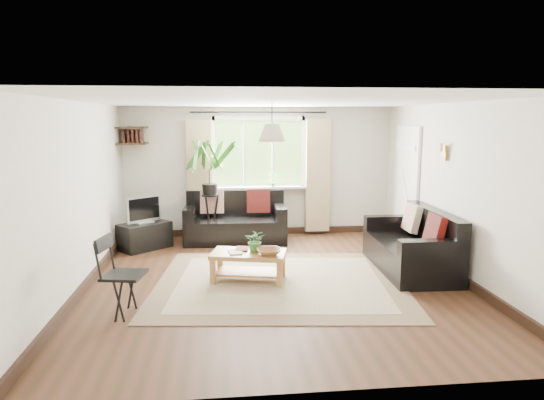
{
  "coord_description": "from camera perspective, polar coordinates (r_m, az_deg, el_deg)",
  "views": [
    {
      "loc": [
        -0.71,
        -6.29,
        2.17
      ],
      "look_at": [
        0.0,
        0.4,
        1.05
      ],
      "focal_mm": 32.0,
      "sensor_mm": 36.0,
      "label": 1
    }
  ],
  "objects": [
    {
      "name": "rug",
      "position": [
        6.62,
        0.9,
        -9.6
      ],
      "size": [
        3.55,
        3.13,
        0.02
      ],
      "primitive_type": "cube",
      "rotation": [
        0.0,
        0.0,
        -0.1
      ],
      "color": "beige",
      "rests_on": "floor"
    },
    {
      "name": "wall_right",
      "position": [
        7.12,
        20.79,
        1.01
      ],
      "size": [
        0.02,
        5.5,
        2.4
      ],
      "primitive_type": "cube",
      "color": "beige",
      "rests_on": "floor"
    },
    {
      "name": "sofa_right",
      "position": [
        7.3,
        15.94,
        -4.79
      ],
      "size": [
        1.81,
        0.94,
        0.84
      ],
      "primitive_type": null,
      "rotation": [
        0.0,
        0.0,
        -1.6
      ],
      "color": "black",
      "rests_on": "floor"
    },
    {
      "name": "ceiling",
      "position": [
        6.33,
        0.39,
        11.54
      ],
      "size": [
        5.5,
        5.5,
        0.0
      ],
      "primitive_type": "plane",
      "rotation": [
        3.14,
        0.0,
        0.0
      ],
      "color": "white",
      "rests_on": "floor"
    },
    {
      "name": "pendant_lamp",
      "position": [
        6.73,
        0.0,
        8.43
      ],
      "size": [
        0.36,
        0.36,
        0.54
      ],
      "primitive_type": null,
      "color": "beige",
      "rests_on": "ceiling"
    },
    {
      "name": "book_a",
      "position": [
        6.53,
        -5.1,
        -6.18
      ],
      "size": [
        0.2,
        0.26,
        0.02
      ],
      "primitive_type": "imported",
      "rotation": [
        0.0,
        0.0,
        0.11
      ],
      "color": "silver",
      "rests_on": "coffee_table"
    },
    {
      "name": "window",
      "position": [
        9.05,
        -1.55,
        5.52
      ],
      "size": [
        2.5,
        0.16,
        2.16
      ],
      "primitive_type": null,
      "color": "white",
      "rests_on": "wall_back"
    },
    {
      "name": "wall_back",
      "position": [
        9.12,
        -1.56,
        3.35
      ],
      "size": [
        5.0,
        0.02,
        2.4
      ],
      "primitive_type": "cube",
      "color": "beige",
      "rests_on": "floor"
    },
    {
      "name": "book_b",
      "position": [
        6.71,
        -4.3,
        -5.73
      ],
      "size": [
        0.22,
        0.27,
        0.02
      ],
      "primitive_type": "imported",
      "rotation": [
        0.0,
        0.0,
        -0.19
      ],
      "color": "brown",
      "rests_on": "coffee_table"
    },
    {
      "name": "coffee_table",
      "position": [
        6.63,
        -2.77,
        -7.82
      ],
      "size": [
        1.08,
        0.75,
        0.4
      ],
      "primitive_type": null,
      "rotation": [
        0.0,
        0.0,
        -0.23
      ],
      "color": "brown",
      "rests_on": "floor"
    },
    {
      "name": "wall_left",
      "position": [
        6.61,
        -21.7,
        0.34
      ],
      "size": [
        0.02,
        5.5,
        2.4
      ],
      "primitive_type": "cube",
      "color": "beige",
      "rests_on": "floor"
    },
    {
      "name": "tv_stand",
      "position": [
        8.5,
        -14.75,
        -4.1
      ],
      "size": [
        0.93,
        0.89,
        0.45
      ],
      "primitive_type": "cube",
      "rotation": [
        0.0,
        0.0,
        0.71
      ],
      "color": "black",
      "rests_on": "floor"
    },
    {
      "name": "tv",
      "position": [
        8.41,
        -14.88,
        -1.01
      ],
      "size": [
        0.62,
        0.58,
        0.49
      ],
      "primitive_type": null,
      "rotation": [
        0.0,
        0.0,
        0.71
      ],
      "color": "#A5A5AA",
      "rests_on": "tv_stand"
    },
    {
      "name": "wall_front",
      "position": [
        3.74,
        5.13,
        -5.64
      ],
      "size": [
        5.0,
        0.02,
        2.4
      ],
      "primitive_type": "cube",
      "color": "beige",
      "rests_on": "floor"
    },
    {
      "name": "folding_chair",
      "position": [
        5.68,
        -16.98,
        -8.59
      ],
      "size": [
        0.54,
        0.54,
        0.9
      ],
      "primitive_type": null,
      "rotation": [
        0.0,
        0.0,
        1.39
      ],
      "color": "black",
      "rests_on": "floor"
    },
    {
      "name": "bowl",
      "position": [
        6.44,
        -0.39,
        -6.09
      ],
      "size": [
        0.36,
        0.36,
        0.08
      ],
      "primitive_type": "imported",
      "rotation": [
        0.0,
        0.0,
        0.1
      ],
      "color": "brown",
      "rests_on": "coffee_table"
    },
    {
      "name": "sill_plant",
      "position": [
        9.04,
        0.09,
        2.43
      ],
      "size": [
        0.14,
        0.1,
        0.27
      ],
      "primitive_type": "imported",
      "color": "#2D6023",
      "rests_on": "window"
    },
    {
      "name": "sofa_back",
      "position": [
        8.71,
        -4.32,
        -2.15
      ],
      "size": [
        1.82,
        0.96,
        0.84
      ],
      "primitive_type": null,
      "rotation": [
        0.0,
        0.0,
        -0.04
      ],
      "color": "black",
      "rests_on": "floor"
    },
    {
      "name": "wall_sconce",
      "position": [
        7.31,
        19.49,
        5.55
      ],
      "size": [
        0.12,
        0.12,
        0.28
      ],
      "primitive_type": null,
      "color": "beige",
      "rests_on": "wall_right"
    },
    {
      "name": "palm_stand",
      "position": [
        8.71,
        -7.31,
        1.09
      ],
      "size": [
        0.88,
        0.88,
        1.83
      ],
      "primitive_type": null,
      "rotation": [
        0.0,
        0.0,
        -0.28
      ],
      "color": "black",
      "rests_on": "floor"
    },
    {
      "name": "corner_shelf",
      "position": [
        8.93,
        -16.13,
        7.29
      ],
      "size": [
        0.5,
        0.5,
        0.34
      ],
      "primitive_type": null,
      "color": "black",
      "rests_on": "wall_back"
    },
    {
      "name": "door",
      "position": [
        8.68,
        15.51,
        1.36
      ],
      "size": [
        0.06,
        0.96,
        2.06
      ],
      "primitive_type": "cube",
      "color": "silver",
      "rests_on": "wall_right"
    },
    {
      "name": "table_plant",
      "position": [
        6.57,
        -1.96,
        -4.8
      ],
      "size": [
        0.32,
        0.29,
        0.3
      ],
      "primitive_type": "imported",
      "rotation": [
        0.0,
        0.0,
        -0.22
      ],
      "color": "#306E2C",
      "rests_on": "coffee_table"
    },
    {
      "name": "floor",
      "position": [
        6.69,
        0.37,
        -9.48
      ],
      "size": [
        5.5,
        5.5,
        0.0
      ],
      "primitive_type": "plane",
      "color": "#321F10",
      "rests_on": "ground"
    }
  ]
}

